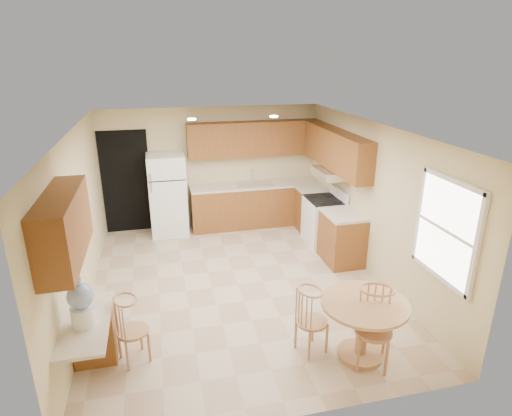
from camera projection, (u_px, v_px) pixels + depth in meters
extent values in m
plane|color=#C1A98C|center=(238.00, 285.00, 6.88)|extent=(5.50, 5.50, 0.00)
cube|color=white|center=(235.00, 129.00, 6.02)|extent=(4.50, 5.50, 0.02)
cube|color=beige|center=(212.00, 167.00, 8.96)|extent=(4.50, 0.02, 2.50)
cube|color=beige|center=(293.00, 314.00, 3.93)|extent=(4.50, 0.02, 2.50)
cube|color=beige|center=(78.00, 225.00, 5.96)|extent=(0.02, 5.50, 2.50)
cube|color=beige|center=(373.00, 201.00, 6.94)|extent=(0.02, 5.50, 2.50)
cube|color=black|center=(126.00, 182.00, 8.64)|extent=(0.90, 0.02, 2.10)
cube|color=brown|center=(256.00, 205.00, 9.16)|extent=(2.75, 0.60, 0.87)
cube|color=beige|center=(256.00, 185.00, 9.00)|extent=(2.75, 0.63, 0.04)
cube|color=brown|center=(313.00, 211.00, 8.85)|extent=(0.60, 0.59, 0.87)
cube|color=beige|center=(314.00, 190.00, 8.69)|extent=(0.63, 0.59, 0.04)
cube|color=brown|center=(342.00, 239.00, 7.52)|extent=(0.60, 0.80, 0.87)
cube|color=beige|center=(344.00, 214.00, 7.36)|extent=(0.63, 0.80, 0.04)
cube|color=brown|center=(254.00, 139.00, 8.80)|extent=(2.75, 0.33, 0.70)
cube|color=brown|center=(336.00, 149.00, 7.80)|extent=(0.33, 2.42, 0.70)
cube|color=brown|center=(64.00, 227.00, 4.33)|extent=(0.33, 1.40, 0.70)
cube|color=silver|center=(254.00, 184.00, 8.99)|extent=(0.78, 0.44, 0.01)
cube|color=silver|center=(330.00, 173.00, 7.90)|extent=(0.50, 0.76, 0.14)
cube|color=brown|center=(95.00, 333.00, 5.11)|extent=(0.48, 0.42, 0.72)
cube|color=beige|center=(86.00, 323.00, 4.63)|extent=(0.50, 1.20, 0.04)
cube|color=white|center=(447.00, 230.00, 5.16)|extent=(0.05, 1.00, 1.20)
cube|color=white|center=(454.00, 181.00, 4.94)|extent=(0.05, 1.10, 0.06)
cube|color=white|center=(438.00, 275.00, 5.37)|extent=(0.05, 1.10, 0.06)
cube|color=white|center=(477.00, 248.00, 4.67)|extent=(0.05, 0.06, 1.28)
cube|color=white|center=(420.00, 215.00, 5.64)|extent=(0.05, 0.06, 1.28)
cylinder|color=white|center=(192.00, 119.00, 7.02)|extent=(0.14, 0.14, 0.02)
cylinder|color=white|center=(274.00, 116.00, 7.32)|extent=(0.14, 0.14, 0.02)
cube|color=white|center=(168.00, 195.00, 8.58)|extent=(0.73, 0.68, 1.65)
cube|color=black|center=(167.00, 181.00, 8.13)|extent=(0.71, 0.01, 0.02)
cube|color=silver|center=(151.00, 187.00, 8.09)|extent=(0.03, 0.03, 0.18)
cube|color=silver|center=(150.00, 177.00, 8.03)|extent=(0.03, 0.03, 0.14)
cube|color=white|center=(324.00, 222.00, 8.22)|extent=(0.65, 0.76, 0.90)
cube|color=black|center=(325.00, 200.00, 8.06)|extent=(0.64, 0.75, 0.02)
cube|color=white|center=(339.00, 194.00, 8.09)|extent=(0.06, 0.76, 0.18)
cylinder|color=tan|center=(360.00, 354.00, 5.25)|extent=(0.55, 0.55, 0.06)
cylinder|color=tan|center=(362.00, 330.00, 5.13)|extent=(0.14, 0.14, 0.68)
cylinder|color=tan|center=(365.00, 304.00, 5.01)|extent=(1.03, 1.03, 0.04)
cylinder|color=tan|center=(312.00, 322.00, 5.23)|extent=(0.38, 0.38, 0.04)
cylinder|color=tan|center=(297.00, 331.00, 5.39)|extent=(0.03, 0.03, 0.41)
cylinder|color=tan|center=(317.00, 328.00, 5.45)|extent=(0.03, 0.03, 0.41)
cylinder|color=tan|center=(304.00, 344.00, 5.15)|extent=(0.03, 0.03, 0.41)
cylinder|color=tan|center=(326.00, 341.00, 5.20)|extent=(0.03, 0.03, 0.41)
cylinder|color=tan|center=(373.00, 331.00, 4.96)|extent=(0.44, 0.44, 0.04)
cylinder|color=tan|center=(353.00, 342.00, 5.15)|extent=(0.04, 0.04, 0.47)
cylinder|color=tan|center=(377.00, 338.00, 5.22)|extent=(0.04, 0.04, 0.47)
cylinder|color=tan|center=(365.00, 359.00, 4.86)|extent=(0.04, 0.04, 0.47)
cylinder|color=tan|center=(390.00, 354.00, 4.93)|extent=(0.04, 0.04, 0.47)
cylinder|color=tan|center=(133.00, 331.00, 5.06)|extent=(0.38, 0.38, 0.04)
cylinder|color=tan|center=(123.00, 340.00, 5.23)|extent=(0.03, 0.03, 0.40)
cylinder|color=tan|center=(146.00, 337.00, 5.29)|extent=(0.03, 0.03, 0.40)
cylinder|color=tan|center=(122.00, 354.00, 4.98)|extent=(0.03, 0.03, 0.40)
cylinder|color=tan|center=(146.00, 351.00, 5.04)|extent=(0.03, 0.03, 0.40)
cylinder|color=white|center=(84.00, 316.00, 4.54)|extent=(0.26, 0.26, 0.22)
sphere|color=#889FD3|center=(80.00, 296.00, 4.46)|extent=(0.28, 0.28, 0.28)
cylinder|color=#889FD3|center=(78.00, 281.00, 4.40)|extent=(0.07, 0.07, 0.08)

